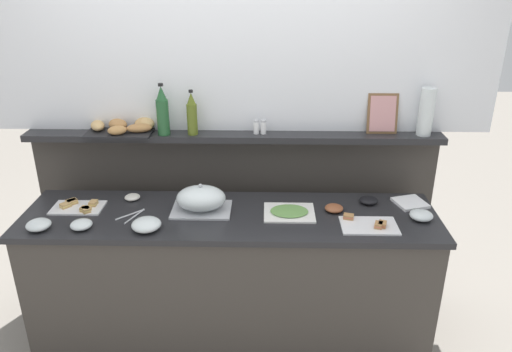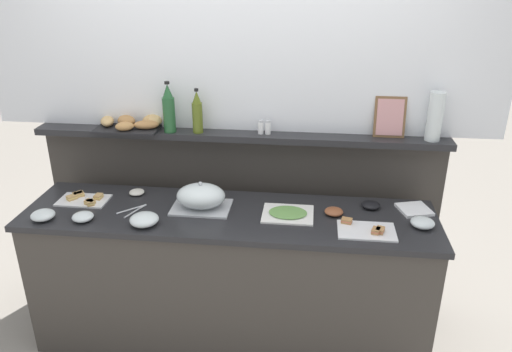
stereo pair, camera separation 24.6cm
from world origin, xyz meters
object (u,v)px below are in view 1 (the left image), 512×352
at_px(glass_bowl_medium, 81,225).
at_px(condiment_bowl_dark, 334,208).
at_px(wine_bottle_green, 163,112).
at_px(sandwich_platter_rear, 369,225).
at_px(condiment_bowl_red, 368,200).
at_px(serving_tongs, 133,215).
at_px(sandwich_platter_front, 78,207).
at_px(water_carafe, 426,112).
at_px(condiment_bowl_cream, 132,197).
at_px(framed_picture, 383,114).
at_px(serving_cloche, 201,199).
at_px(pepper_shaker, 263,127).
at_px(bread_basket, 126,126).
at_px(glass_bowl_large, 146,225).
at_px(cold_cuts_platter, 289,212).
at_px(napkin_stack, 410,203).
at_px(glass_bowl_small, 39,225).
at_px(glass_bowl_extra, 421,216).
at_px(olive_oil_bottle, 192,115).
at_px(salt_shaker, 256,127).

height_order(glass_bowl_medium, condiment_bowl_dark, glass_bowl_medium).
bearing_deg(condiment_bowl_dark, wine_bottle_green, 162.48).
xyz_separation_m(sandwich_platter_rear, condiment_bowl_red, (0.05, 0.29, 0.01)).
relative_size(glass_bowl_medium, serving_tongs, 0.67).
distance_m(sandwich_platter_front, water_carafe, 2.14).
xyz_separation_m(condiment_bowl_cream, framed_picture, (1.52, 0.26, 0.46)).
bearing_deg(serving_cloche, pepper_shaker, 45.50).
bearing_deg(sandwich_platter_front, bread_basket, 58.08).
relative_size(serving_cloche, glass_bowl_large, 2.13).
height_order(condiment_bowl_cream, framed_picture, framed_picture).
bearing_deg(cold_cuts_platter, serving_tongs, -176.71).
xyz_separation_m(sandwich_platter_front, condiment_bowl_red, (1.71, 0.11, 0.01)).
bearing_deg(glass_bowl_medium, napkin_stack, 10.20).
height_order(bread_basket, water_carafe, water_carafe).
bearing_deg(sandwich_platter_front, glass_bowl_medium, -66.72).
bearing_deg(wine_bottle_green, napkin_stack, -8.54).
distance_m(condiment_bowl_cream, bread_basket, 0.44).
relative_size(glass_bowl_small, serving_tongs, 0.76).
relative_size(cold_cuts_platter, glass_bowl_extra, 2.25).
bearing_deg(sandwich_platter_front, wine_bottle_green, 34.80).
xyz_separation_m(serving_tongs, olive_oil_bottle, (0.30, 0.42, 0.47)).
xyz_separation_m(serving_tongs, framed_picture, (1.46, 0.47, 0.47)).
distance_m(glass_bowl_large, condiment_bowl_red, 1.30).
height_order(glass_bowl_medium, salt_shaker, salt_shaker).
bearing_deg(sandwich_platter_front, sandwich_platter_rear, -6.01).
xyz_separation_m(glass_bowl_medium, condiment_bowl_red, (1.61, 0.34, -0.00)).
bearing_deg(bread_basket, pepper_shaker, -0.83).
xyz_separation_m(glass_bowl_small, napkin_stack, (2.08, 0.35, -0.02)).
bearing_deg(glass_bowl_extra, sandwich_platter_rear, -164.04).
xyz_separation_m(condiment_bowl_red, olive_oil_bottle, (-1.07, 0.22, 0.46)).
bearing_deg(glass_bowl_small, cold_cuts_platter, 8.84).
bearing_deg(glass_bowl_medium, glass_bowl_small, -176.81).
height_order(napkin_stack, salt_shaker, salt_shaker).
bearing_deg(napkin_stack, salt_shaker, 164.94).
distance_m(serving_cloche, napkin_stack, 1.24).
bearing_deg(glass_bowl_small, wine_bottle_green, 43.78).
xyz_separation_m(condiment_bowl_cream, salt_shaker, (0.75, 0.22, 0.38)).
height_order(serving_cloche, wine_bottle_green, wine_bottle_green).
bearing_deg(serving_cloche, napkin_stack, 5.16).
height_order(sandwich_platter_rear, salt_shaker, salt_shaker).
xyz_separation_m(sandwich_platter_front, glass_bowl_medium, (0.10, -0.23, 0.01)).
relative_size(glass_bowl_medium, wine_bottle_green, 0.37).
bearing_deg(salt_shaker, pepper_shaker, 0.00).
distance_m(condiment_bowl_dark, bread_basket, 1.37).
bearing_deg(condiment_bowl_cream, salt_shaker, 16.67).
xyz_separation_m(condiment_bowl_cream, bread_basket, (-0.06, 0.24, 0.37)).
bearing_deg(serving_cloche, glass_bowl_extra, -3.59).
height_order(olive_oil_bottle, pepper_shaker, olive_oil_bottle).
height_order(sandwich_platter_rear, glass_bowl_extra, glass_bowl_extra).
bearing_deg(cold_cuts_platter, glass_bowl_medium, -170.04).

